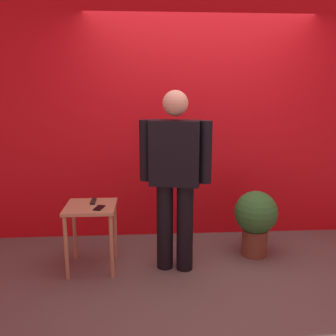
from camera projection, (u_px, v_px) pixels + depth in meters
ground_plane at (218, 287)px, 3.17m from camera, size 12.00×12.00×0.00m
back_wall_red at (199, 89)px, 4.08m from camera, size 6.05×0.12×3.40m
standing_person at (175, 173)px, 3.33m from camera, size 0.67×0.33×1.69m
side_table at (91, 217)px, 3.42m from camera, size 0.47×0.47×0.63m
cell_phone at (99, 208)px, 3.30m from camera, size 0.10×0.16×0.01m
tv_remote at (93, 201)px, 3.48m from camera, size 0.05×0.17×0.02m
potted_plant at (256, 218)px, 3.71m from camera, size 0.44×0.44×0.69m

